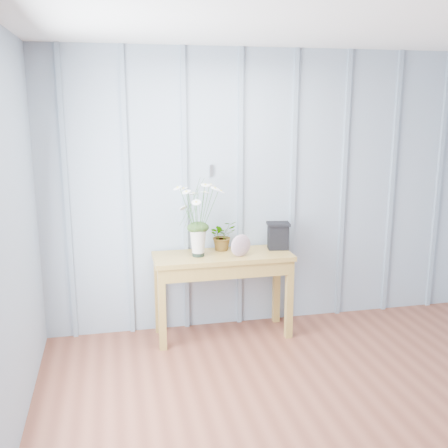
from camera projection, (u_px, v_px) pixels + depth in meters
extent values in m
cube|color=#96A5B6|center=(266.00, 191.00, 4.77)|extent=(4.00, 0.01, 2.50)
cube|color=#ACACB1|center=(212.00, 171.00, 4.60)|extent=(0.03, 0.01, 0.10)
cube|color=#8093A4|center=(67.00, 198.00, 4.39)|extent=(0.04, 0.03, 2.50)
cube|color=#8093A4|center=(127.00, 196.00, 4.50)|extent=(0.04, 0.03, 2.50)
cube|color=#8093A4|center=(185.00, 194.00, 4.60)|extent=(0.04, 0.03, 2.50)
cube|color=#8093A4|center=(240.00, 192.00, 4.70)|extent=(0.04, 0.03, 2.50)
cube|color=#8093A4|center=(293.00, 190.00, 4.81)|extent=(0.04, 0.03, 2.50)
cube|color=#8093A4|center=(343.00, 188.00, 4.91)|extent=(0.04, 0.03, 2.50)
cube|color=#8093A4|center=(392.00, 187.00, 5.02)|extent=(0.04, 0.03, 2.50)
cube|color=#8093A4|center=(438.00, 185.00, 5.12)|extent=(0.04, 0.03, 2.50)
cube|color=olive|center=(223.00, 256.00, 4.55)|extent=(1.20, 0.45, 0.04)
cube|color=olive|center=(223.00, 265.00, 4.57)|extent=(1.13, 0.42, 0.12)
cube|color=olive|center=(162.00, 310.00, 4.34)|extent=(0.06, 0.06, 0.71)
cube|color=olive|center=(289.00, 299.00, 4.58)|extent=(0.06, 0.06, 0.71)
cube|color=olive|center=(158.00, 295.00, 4.69)|extent=(0.06, 0.06, 0.71)
cube|color=olive|center=(276.00, 286.00, 4.92)|extent=(0.06, 0.06, 0.71)
cylinder|color=black|center=(198.00, 252.00, 4.48)|extent=(0.10, 0.10, 0.07)
cone|color=beige|center=(198.00, 241.00, 4.46)|extent=(0.14, 0.14, 0.24)
ellipsoid|color=#213B15|center=(198.00, 228.00, 4.43)|extent=(0.19, 0.16, 0.10)
imported|color=#213B15|center=(222.00, 235.00, 4.65)|extent=(0.29, 0.27, 0.27)
ellipsoid|color=#7E4C67|center=(241.00, 246.00, 4.45)|extent=(0.20, 0.11, 0.19)
cube|color=black|center=(278.00, 237.00, 4.69)|extent=(0.19, 0.16, 0.22)
cube|color=black|center=(278.00, 224.00, 4.66)|extent=(0.22, 0.18, 0.02)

